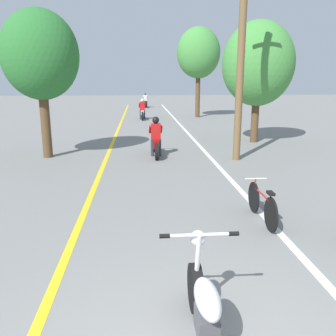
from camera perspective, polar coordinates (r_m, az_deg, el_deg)
lane_stripe_center at (r=15.23m, az=-8.93°, el=3.87°), size 0.14×48.00×0.01m
lane_stripe_edge at (r=15.38m, az=4.61°, el=4.09°), size 0.14×48.00×0.01m
utility_pole at (r=12.02m, az=11.69°, el=18.53°), size 1.10×0.24×7.11m
roadside_tree_right_near at (r=15.75m, az=14.25°, el=15.84°), size 3.00×2.70×5.00m
roadside_tree_right_far at (r=25.96m, az=4.92°, el=17.87°), size 3.01×2.71×6.18m
roadside_tree_left at (r=12.90m, az=-19.85°, el=16.55°), size 2.53×2.28×4.88m
motorcycle_foreground at (r=3.78m, az=6.11°, el=-22.18°), size 0.86×1.94×1.06m
motorcycle_rider_lead at (r=12.59m, az=-1.96°, el=4.36°), size 0.50×1.94×1.39m
motorcycle_rider_mid at (r=24.46m, az=-4.13°, el=9.01°), size 0.50×1.96×1.39m
motorcycle_rider_far at (r=35.14m, az=-3.65°, el=10.52°), size 0.50×2.04×1.38m
bicycle_parked at (r=7.02m, az=14.83°, el=-5.60°), size 0.44×1.60×0.73m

